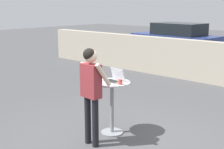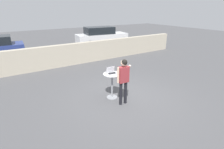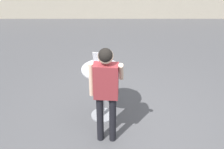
% 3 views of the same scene
% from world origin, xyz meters
% --- Properties ---
extents(ground_plane, '(50.00, 50.00, 0.00)m').
position_xyz_m(ground_plane, '(0.00, 0.00, 0.00)').
color(ground_plane, '#4C4C4F').
extents(cafe_table, '(0.67, 0.67, 0.99)m').
position_xyz_m(cafe_table, '(-0.40, 0.27, 0.66)').
color(cafe_table, gray).
rests_on(cafe_table, ground_plane).
extents(laptop, '(0.37, 0.33, 0.24)m').
position_xyz_m(laptop, '(-0.40, 0.32, 1.05)').
color(laptop, '#B7BABF').
rests_on(laptop, cafe_table).
extents(coffee_mug, '(0.11, 0.07, 0.09)m').
position_xyz_m(coffee_mug, '(-0.17, 0.23, 1.04)').
color(coffee_mug, '#C14C42').
rests_on(coffee_mug, cafe_table).
extents(standing_person, '(0.52, 0.36, 1.68)m').
position_xyz_m(standing_person, '(-0.32, -0.33, 1.06)').
color(standing_person, black).
rests_on(standing_person, ground_plane).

